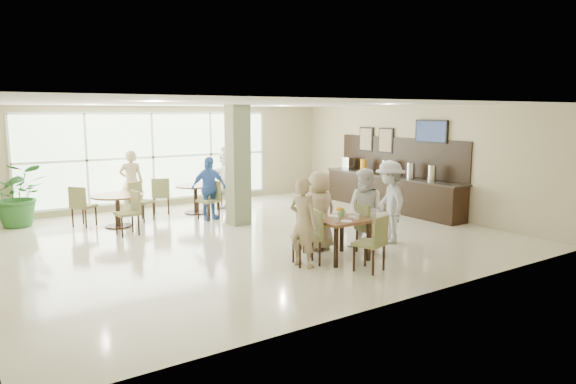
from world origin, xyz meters
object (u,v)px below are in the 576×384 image
adult_standing (131,182)px  adult_a (209,188)px  round_table_right (195,192)px  teen_left (303,222)px  round_table_left (117,202)px  buffet_counter (391,190)px  potted_plant (19,195)px  teen_right (366,211)px  adult_b (228,178)px  main_table (339,224)px  teen_standing (390,202)px  teen_far (319,211)px

adult_standing → adult_a: bearing=144.4°
round_table_right → teen_left: 5.42m
round_table_left → buffet_counter: bearing=-16.5°
round_table_left → adult_standing: (0.76, 1.40, 0.24)m
potted_plant → adult_standing: adult_standing is taller
round_table_left → teen_right: (3.31, -4.78, 0.21)m
adult_b → adult_standing: adult_b is taller
round_table_left → round_table_right: (2.15, 0.50, -0.03)m
main_table → round_table_left: same height
buffet_counter → teen_right: bearing=-141.1°
main_table → adult_b: size_ratio=0.51×
main_table → teen_right: size_ratio=0.56×
adult_b → adult_standing: size_ratio=1.05×
buffet_counter → adult_b: size_ratio=2.69×
round_table_right → buffet_counter: (4.60, -2.50, -0.01)m
teen_standing → adult_a: bearing=-130.0°
main_table → buffet_counter: size_ratio=0.19×
teen_right → adult_b: bearing=165.1°
round_table_right → round_table_left: bearing=-166.9°
teen_far → teen_standing: teen_standing is taller
adult_b → potted_plant: bearing=-99.8°
main_table → round_table_right: bearing=94.3°
teen_far → main_table: bearing=84.7°
teen_standing → buffet_counter: bearing=158.0°
teen_left → teen_right: 1.54m
potted_plant → teen_right: bearing=-49.7°
teen_left → adult_a: (0.35, 4.51, 0.01)m
round_table_right → potted_plant: size_ratio=0.70×
teen_left → teen_right: teen_right is taller
potted_plant → adult_b: size_ratio=0.85×
round_table_left → round_table_right: 2.21m
round_table_right → buffet_counter: buffet_counter is taller
teen_right → teen_standing: bearing=89.1°
main_table → round_table_left: bearing=117.6°
adult_b → buffet_counter: bearing=55.8°
main_table → round_table_right: size_ratio=0.85×
round_table_right → adult_b: size_ratio=0.60×
round_table_left → teen_left: bearing=-70.2°
buffet_counter → teen_far: bearing=-152.1°
teen_far → teen_standing: 1.55m
round_table_left → teen_far: size_ratio=0.77×
potted_plant → teen_right: size_ratio=0.93×
main_table → round_table_right: same height
main_table → teen_left: 0.81m
teen_left → adult_a: bearing=-21.8°
teen_standing → adult_standing: bearing=-126.6°
buffet_counter → adult_b: 4.43m
teen_left → adult_standing: adult_standing is taller
teen_standing → adult_standing: size_ratio=1.01×
buffet_counter → adult_standing: (-5.99, 3.40, 0.28)m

